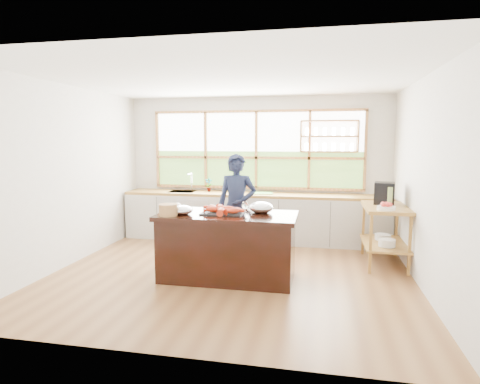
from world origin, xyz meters
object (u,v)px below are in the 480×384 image
(island, at_px, (228,246))
(wicker_basket, at_px, (168,210))
(cook, at_px, (237,207))
(espresso_machine, at_px, (384,193))

(island, relative_size, wicker_basket, 7.75)
(island, xyz_separation_m, cook, (-0.06, 0.90, 0.38))
(espresso_machine, bearing_deg, wicker_basket, -141.99)
(cook, distance_m, wicker_basket, 1.37)
(island, relative_size, cook, 1.10)
(island, xyz_separation_m, wicker_basket, (-0.73, -0.28, 0.52))
(cook, height_order, espresso_machine, cook)
(cook, xyz_separation_m, espresso_machine, (2.25, 0.40, 0.23))
(cook, relative_size, wicker_basket, 7.02)
(wicker_basket, bearing_deg, cook, 60.39)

